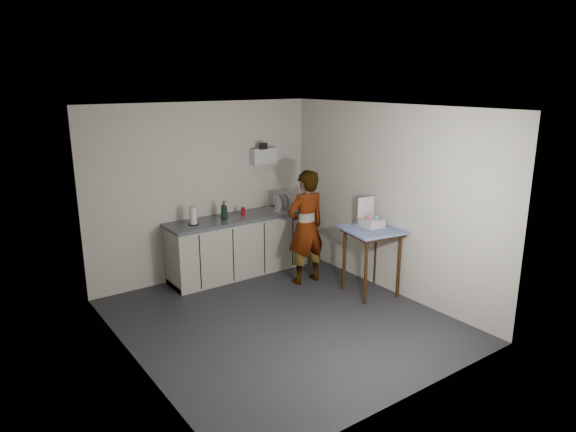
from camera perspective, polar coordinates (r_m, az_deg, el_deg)
ground at (r=6.52m, az=-0.73°, el=-11.51°), size 4.00×4.00×0.00m
wall_back at (r=7.72m, az=-9.25°, el=2.77°), size 3.60×0.02×2.60m
wall_right at (r=7.20m, az=11.01°, el=1.79°), size 0.02×4.00×2.60m
wall_left at (r=5.28m, az=-16.93°, el=-3.42°), size 0.02×4.00×2.60m
ceiling at (r=5.84m, az=-0.81°, el=11.90°), size 3.60×4.00×0.01m
kitchen_counter at (r=7.89m, az=-5.44°, el=-3.42°), size 2.24×0.62×0.91m
wall_shelf at (r=8.07m, az=-2.77°, el=6.69°), size 0.42×0.18×0.37m
side_table at (r=7.10m, az=9.33°, el=-2.31°), size 0.84×0.84×0.94m
standing_man at (r=7.42m, az=2.00°, el=-1.25°), size 0.63×0.42×1.67m
soap_bottle at (r=7.58m, az=-7.12°, el=0.64°), size 0.13×0.13×0.27m
soda_can at (r=7.80m, az=-5.01°, el=0.54°), size 0.06×0.06×0.12m
dark_bottle at (r=7.62m, az=-7.17°, el=0.49°), size 0.06×0.06×0.21m
paper_towel at (r=7.35m, az=-10.49°, el=-0.03°), size 0.15×0.15×0.26m
dish_rack at (r=8.10m, az=-0.63°, el=1.20°), size 0.43×0.32×0.30m
bakery_box at (r=7.15m, az=9.21°, el=-0.46°), size 0.30×0.31×0.39m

